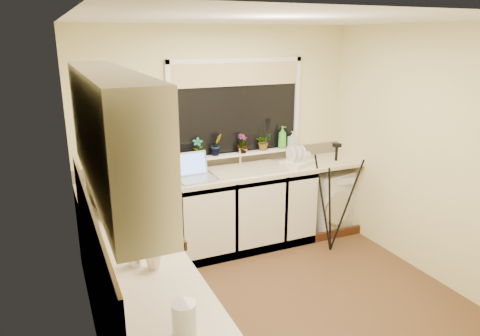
% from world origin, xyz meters
% --- Properties ---
extents(floor, '(3.20, 3.20, 0.00)m').
position_xyz_m(floor, '(0.00, 0.00, 0.00)').
color(floor, brown).
rests_on(floor, ground).
extents(ceiling, '(3.20, 3.20, 0.00)m').
position_xyz_m(ceiling, '(0.00, 0.00, 2.45)').
color(ceiling, white).
rests_on(ceiling, ground).
extents(wall_back, '(3.20, 0.00, 3.20)m').
position_xyz_m(wall_back, '(0.00, 1.50, 1.23)').
color(wall_back, beige).
rests_on(wall_back, ground).
extents(wall_front, '(3.20, 0.00, 3.20)m').
position_xyz_m(wall_front, '(0.00, -1.50, 1.23)').
color(wall_front, beige).
rests_on(wall_front, ground).
extents(wall_left, '(0.00, 3.00, 3.00)m').
position_xyz_m(wall_left, '(-1.60, 0.00, 1.23)').
color(wall_left, beige).
rests_on(wall_left, ground).
extents(wall_right, '(0.00, 3.00, 3.00)m').
position_xyz_m(wall_right, '(1.60, 0.00, 1.23)').
color(wall_right, beige).
rests_on(wall_right, ground).
extents(base_cabinet_back, '(2.55, 0.60, 0.86)m').
position_xyz_m(base_cabinet_back, '(-0.33, 1.20, 0.43)').
color(base_cabinet_back, silver).
rests_on(base_cabinet_back, floor).
extents(base_cabinet_left, '(0.54, 2.40, 0.86)m').
position_xyz_m(base_cabinet_left, '(-1.30, -0.30, 0.43)').
color(base_cabinet_left, silver).
rests_on(base_cabinet_left, floor).
extents(worktop_back, '(3.20, 0.60, 0.04)m').
position_xyz_m(worktop_back, '(0.00, 1.20, 0.88)').
color(worktop_back, beige).
rests_on(worktop_back, base_cabinet_back).
extents(worktop_left, '(0.60, 2.40, 0.04)m').
position_xyz_m(worktop_left, '(-1.30, -0.30, 0.88)').
color(worktop_left, beige).
rests_on(worktop_left, base_cabinet_left).
extents(upper_cabinet, '(0.28, 1.90, 0.70)m').
position_xyz_m(upper_cabinet, '(-1.44, -0.45, 1.80)').
color(upper_cabinet, silver).
rests_on(upper_cabinet, wall_left).
extents(splashback_left, '(0.02, 2.40, 0.45)m').
position_xyz_m(splashback_left, '(-1.59, -0.30, 1.12)').
color(splashback_left, beige).
rests_on(splashback_left, wall_left).
extents(splashback_back, '(3.20, 0.02, 0.14)m').
position_xyz_m(splashback_back, '(0.00, 1.49, 0.97)').
color(splashback_back, beige).
rests_on(splashback_back, wall_back).
extents(window_glass, '(1.50, 0.02, 1.00)m').
position_xyz_m(window_glass, '(0.20, 1.49, 1.55)').
color(window_glass, black).
rests_on(window_glass, wall_back).
extents(window_blind, '(1.50, 0.02, 0.25)m').
position_xyz_m(window_blind, '(0.20, 1.46, 1.92)').
color(window_blind, tan).
rests_on(window_blind, wall_back).
extents(windowsill, '(1.60, 0.14, 0.03)m').
position_xyz_m(windowsill, '(0.20, 1.43, 1.04)').
color(windowsill, white).
rests_on(windowsill, wall_back).
extents(sink, '(0.82, 0.46, 0.03)m').
position_xyz_m(sink, '(0.20, 1.20, 0.91)').
color(sink, tan).
rests_on(sink, worktop_back).
extents(faucet, '(0.03, 0.03, 0.24)m').
position_xyz_m(faucet, '(0.20, 1.38, 1.02)').
color(faucet, silver).
rests_on(faucet, worktop_back).
extents(washing_machine, '(0.63, 0.62, 0.75)m').
position_xyz_m(washing_machine, '(1.29, 1.24, 0.37)').
color(washing_machine, silver).
rests_on(washing_machine, floor).
extents(laptop, '(0.38, 0.36, 0.26)m').
position_xyz_m(laptop, '(-0.43, 1.15, 0.97)').
color(laptop, '#9A9AA1').
rests_on(laptop, worktop_back).
extents(kettle, '(0.16, 0.16, 0.21)m').
position_xyz_m(kettle, '(-1.23, 0.37, 1.00)').
color(kettle, white).
rests_on(kettle, worktop_left).
extents(dish_rack, '(0.43, 0.39, 0.05)m').
position_xyz_m(dish_rack, '(0.82, 1.15, 0.93)').
color(dish_rack, silver).
rests_on(dish_rack, worktop_back).
extents(tripod, '(0.78, 0.78, 1.24)m').
position_xyz_m(tripod, '(1.01, 0.69, 0.62)').
color(tripod, black).
rests_on(tripod, floor).
extents(glass_jug, '(0.12, 0.12, 0.18)m').
position_xyz_m(glass_jug, '(-1.26, -1.23, 0.99)').
color(glass_jug, silver).
rests_on(glass_jug, worktop_left).
extents(steel_jar, '(0.09, 0.09, 0.12)m').
position_xyz_m(steel_jar, '(-1.35, -0.43, 0.96)').
color(steel_jar, silver).
rests_on(steel_jar, worktop_left).
extents(microwave, '(0.50, 0.66, 0.33)m').
position_xyz_m(microwave, '(-1.26, 0.71, 1.07)').
color(microwave, silver).
rests_on(microwave, worktop_left).
extents(plant_a, '(0.14, 0.11, 0.22)m').
position_xyz_m(plant_a, '(-0.29, 1.40, 1.16)').
color(plant_a, '#999999').
rests_on(plant_a, windowsill).
extents(plant_b, '(0.15, 0.14, 0.24)m').
position_xyz_m(plant_b, '(-0.07, 1.42, 1.17)').
color(plant_b, '#999999').
rests_on(plant_b, windowsill).
extents(plant_c, '(0.16, 0.16, 0.22)m').
position_xyz_m(plant_c, '(0.23, 1.40, 1.16)').
color(plant_c, '#999999').
rests_on(plant_c, windowsill).
extents(plant_d, '(0.22, 0.21, 0.20)m').
position_xyz_m(plant_d, '(0.51, 1.41, 1.15)').
color(plant_d, '#999999').
rests_on(plant_d, windowsill).
extents(soap_bottle_green, '(0.13, 0.13, 0.26)m').
position_xyz_m(soap_bottle_green, '(0.76, 1.41, 1.18)').
color(soap_bottle_green, green).
rests_on(soap_bottle_green, windowsill).
extents(soap_bottle_clear, '(0.11, 0.11, 0.19)m').
position_xyz_m(soap_bottle_clear, '(0.90, 1.41, 1.14)').
color(soap_bottle_clear, '#999999').
rests_on(soap_bottle_clear, windowsill).
extents(cup_back, '(0.13, 0.13, 0.10)m').
position_xyz_m(cup_back, '(1.02, 1.29, 0.95)').
color(cup_back, white).
rests_on(cup_back, worktop_back).
extents(cup_left, '(0.12, 0.12, 0.10)m').
position_xyz_m(cup_left, '(-1.25, -0.51, 0.95)').
color(cup_left, beige).
rests_on(cup_left, worktop_left).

